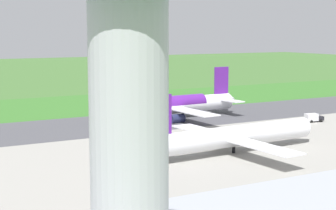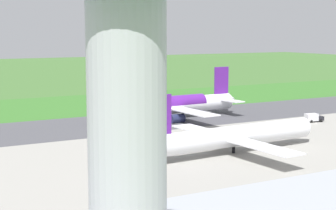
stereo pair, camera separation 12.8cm
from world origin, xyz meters
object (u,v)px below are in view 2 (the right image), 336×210
Objects in this scene: airliner_parked_mid at (233,136)px; no_stopping_sign at (156,98)px; service_truck_fuel at (313,118)px; airliner_main at (169,105)px; traffic_cone_orange at (142,103)px.

airliner_parked_mid reaches higher than no_stopping_sign.
airliner_parked_mid is 51.72m from service_truck_fuel.
airliner_main is 20.97× the size of no_stopping_sign.
service_truck_fuel is (-35.65, 26.69, -2.95)m from airliner_main.
traffic_cone_orange is at bearing -66.99° from service_truck_fuel.
airliner_main is 44.63m from service_truck_fuel.
airliner_parked_mid is at bearing 77.55° from airliner_main.
service_truck_fuel is 68.75m from traffic_cone_orange.
airliner_parked_mid is at bearing 25.79° from service_truck_fuel.
airliner_main is 37.84m from traffic_cone_orange.
no_stopping_sign is at bearing -106.82° from airliner_parked_mid.
airliner_main is 42.35m from no_stopping_sign.
airliner_main reaches higher than service_truck_fuel.
airliner_main reaches higher than airliner_parked_mid.
airliner_main is at bearing 67.98° from no_stopping_sign.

